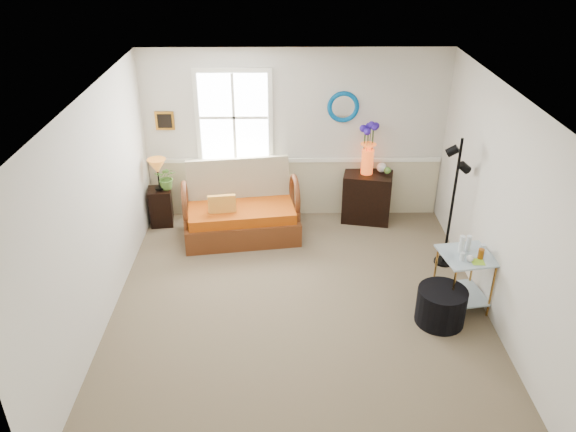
{
  "coord_description": "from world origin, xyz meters",
  "views": [
    {
      "loc": [
        -0.2,
        -5.47,
        4.21
      ],
      "look_at": [
        -0.13,
        0.49,
        1.01
      ],
      "focal_mm": 35.0,
      "sensor_mm": 36.0,
      "label": 1
    }
  ],
  "objects_px": {
    "cabinet": "(367,197)",
    "ottoman": "(441,306)",
    "loveseat": "(241,203)",
    "lamp_stand": "(161,207)",
    "floor_lamp": "(452,204)",
    "side_table": "(463,281)"
  },
  "relations": [
    {
      "from": "lamp_stand",
      "to": "floor_lamp",
      "type": "height_order",
      "value": "floor_lamp"
    },
    {
      "from": "cabinet",
      "to": "ottoman",
      "type": "bearing_deg",
      "value": -66.6
    },
    {
      "from": "lamp_stand",
      "to": "cabinet",
      "type": "bearing_deg",
      "value": 1.81
    },
    {
      "from": "side_table",
      "to": "floor_lamp",
      "type": "height_order",
      "value": "floor_lamp"
    },
    {
      "from": "side_table",
      "to": "floor_lamp",
      "type": "xyz_separation_m",
      "value": [
        0.06,
        0.97,
        0.54
      ]
    },
    {
      "from": "loveseat",
      "to": "ottoman",
      "type": "distance_m",
      "value": 3.19
    },
    {
      "from": "loveseat",
      "to": "cabinet",
      "type": "relative_size",
      "value": 2.12
    },
    {
      "from": "loveseat",
      "to": "ottoman",
      "type": "xyz_separation_m",
      "value": [
        2.43,
        -2.03,
        -0.32
      ]
    },
    {
      "from": "side_table",
      "to": "loveseat",
      "type": "bearing_deg",
      "value": 147.69
    },
    {
      "from": "loveseat",
      "to": "side_table",
      "type": "relative_size",
      "value": 2.25
    },
    {
      "from": "cabinet",
      "to": "floor_lamp",
      "type": "relative_size",
      "value": 0.43
    },
    {
      "from": "lamp_stand",
      "to": "cabinet",
      "type": "xyz_separation_m",
      "value": [
        3.16,
        0.1,
        0.09
      ]
    },
    {
      "from": "loveseat",
      "to": "lamp_stand",
      "type": "bearing_deg",
      "value": 154.73
    },
    {
      "from": "floor_lamp",
      "to": "ottoman",
      "type": "distance_m",
      "value": 1.48
    },
    {
      "from": "loveseat",
      "to": "side_table",
      "type": "bearing_deg",
      "value": -40.35
    },
    {
      "from": "cabinet",
      "to": "floor_lamp",
      "type": "distance_m",
      "value": 1.64
    },
    {
      "from": "cabinet",
      "to": "ottoman",
      "type": "relative_size",
      "value": 1.36
    },
    {
      "from": "lamp_stand",
      "to": "floor_lamp",
      "type": "distance_m",
      "value": 4.27
    },
    {
      "from": "loveseat",
      "to": "ottoman",
      "type": "relative_size",
      "value": 2.88
    },
    {
      "from": "lamp_stand",
      "to": "ottoman",
      "type": "xyz_separation_m",
      "value": [
        3.68,
        -2.42,
        -0.07
      ]
    },
    {
      "from": "floor_lamp",
      "to": "loveseat",
      "type": "bearing_deg",
      "value": 179.0
    },
    {
      "from": "side_table",
      "to": "floor_lamp",
      "type": "relative_size",
      "value": 0.4
    }
  ]
}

